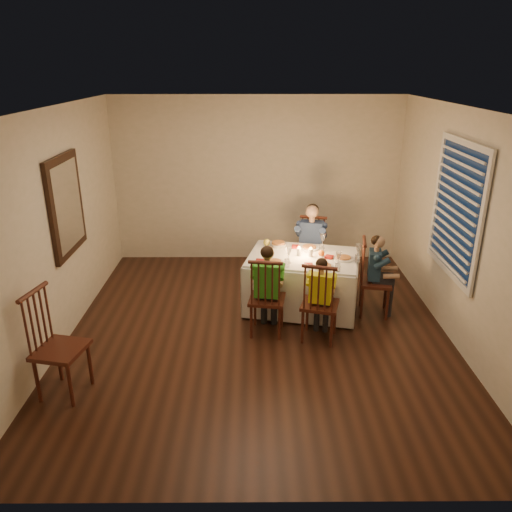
{
  "coord_description": "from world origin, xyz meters",
  "views": [
    {
      "loc": [
        -0.07,
        -5.28,
        3.03
      ],
      "look_at": [
        -0.03,
        0.15,
        0.93
      ],
      "focal_mm": 35.0,
      "sensor_mm": 36.0,
      "label": 1
    }
  ],
  "objects_px": {
    "chair_adult": "(309,284)",
    "child_teal": "(372,313)",
    "child_yellow": "(318,338)",
    "child_green": "(267,332)",
    "chair_end": "(372,313)",
    "chair_near_right": "(318,338)",
    "adult": "(309,284)",
    "chair_near_left": "(267,332)",
    "chair_extra": "(68,392)",
    "dining_table": "(302,271)",
    "serving_bowl": "(278,245)"
  },
  "relations": [
    {
      "from": "dining_table",
      "to": "serving_bowl",
      "type": "distance_m",
      "value": 0.52
    },
    {
      "from": "chair_near_right",
      "to": "serving_bowl",
      "type": "relative_size",
      "value": 4.61
    },
    {
      "from": "child_teal",
      "to": "serving_bowl",
      "type": "distance_m",
      "value": 1.52
    },
    {
      "from": "adult",
      "to": "child_green",
      "type": "relative_size",
      "value": 1.08
    },
    {
      "from": "chair_near_left",
      "to": "serving_bowl",
      "type": "relative_size",
      "value": 4.61
    },
    {
      "from": "dining_table",
      "to": "chair_extra",
      "type": "height_order",
      "value": "dining_table"
    },
    {
      "from": "dining_table",
      "to": "chair_near_left",
      "type": "distance_m",
      "value": 0.96
    },
    {
      "from": "chair_extra",
      "to": "adult",
      "type": "bearing_deg",
      "value": -34.1
    },
    {
      "from": "chair_near_left",
      "to": "chair_near_right",
      "type": "height_order",
      "value": "same"
    },
    {
      "from": "chair_adult",
      "to": "chair_near_left",
      "type": "bearing_deg",
      "value": -100.59
    },
    {
      "from": "child_teal",
      "to": "chair_near_left",
      "type": "bearing_deg",
      "value": 119.58
    },
    {
      "from": "child_green",
      "to": "chair_end",
      "type": "bearing_deg",
      "value": -152.08
    },
    {
      "from": "child_yellow",
      "to": "child_teal",
      "type": "xyz_separation_m",
      "value": [
        0.79,
        0.64,
        0.0
      ]
    },
    {
      "from": "chair_near_left",
      "to": "chair_end",
      "type": "distance_m",
      "value": 1.47
    },
    {
      "from": "dining_table",
      "to": "child_teal",
      "type": "xyz_separation_m",
      "value": [
        0.91,
        -0.17,
        -0.52
      ]
    },
    {
      "from": "chair_extra",
      "to": "child_green",
      "type": "bearing_deg",
      "value": -47.82
    },
    {
      "from": "chair_near_left",
      "to": "serving_bowl",
      "type": "bearing_deg",
      "value": -91.44
    },
    {
      "from": "child_teal",
      "to": "adult",
      "type": "bearing_deg",
      "value": 48.93
    },
    {
      "from": "chair_end",
      "to": "child_green",
      "type": "distance_m",
      "value": 1.47
    },
    {
      "from": "child_green",
      "to": "chair_adult",
      "type": "bearing_deg",
      "value": -106.84
    },
    {
      "from": "dining_table",
      "to": "chair_adult",
      "type": "height_order",
      "value": "dining_table"
    },
    {
      "from": "chair_adult",
      "to": "chair_end",
      "type": "height_order",
      "value": "same"
    },
    {
      "from": "adult",
      "to": "chair_extra",
      "type": "bearing_deg",
      "value": -121.38
    },
    {
      "from": "chair_near_right",
      "to": "child_yellow",
      "type": "distance_m",
      "value": 0.0
    },
    {
      "from": "serving_bowl",
      "to": "child_teal",
      "type": "bearing_deg",
      "value": -22.91
    },
    {
      "from": "chair_adult",
      "to": "child_teal",
      "type": "distance_m",
      "value": 1.16
    },
    {
      "from": "chair_near_left",
      "to": "chair_extra",
      "type": "bearing_deg",
      "value": 38.65
    },
    {
      "from": "chair_near_right",
      "to": "child_yellow",
      "type": "relative_size",
      "value": 0.97
    },
    {
      "from": "chair_near_right",
      "to": "adult",
      "type": "height_order",
      "value": "adult"
    },
    {
      "from": "child_green",
      "to": "child_yellow",
      "type": "relative_size",
      "value": 1.09
    },
    {
      "from": "chair_adult",
      "to": "serving_bowl",
      "type": "distance_m",
      "value": 0.98
    },
    {
      "from": "dining_table",
      "to": "chair_extra",
      "type": "xyz_separation_m",
      "value": [
        -2.47,
        -1.82,
        -0.52
      ]
    },
    {
      "from": "chair_adult",
      "to": "chair_extra",
      "type": "relative_size",
      "value": 0.91
    },
    {
      "from": "chair_near_left",
      "to": "chair_end",
      "type": "bearing_deg",
      "value": -152.08
    },
    {
      "from": "chair_extra",
      "to": "serving_bowl",
      "type": "distance_m",
      "value": 3.16
    },
    {
      "from": "chair_near_right",
      "to": "child_teal",
      "type": "relative_size",
      "value": 0.94
    },
    {
      "from": "adult",
      "to": "child_green",
      "type": "xyz_separation_m",
      "value": [
        -0.66,
        -1.4,
        0.0
      ]
    },
    {
      "from": "chair_near_left",
      "to": "chair_extra",
      "type": "xyz_separation_m",
      "value": [
        -2.0,
        -1.16,
        0.0
      ]
    },
    {
      "from": "adult",
      "to": "child_teal",
      "type": "xyz_separation_m",
      "value": [
        0.73,
        -0.91,
        0.0
      ]
    },
    {
      "from": "chair_adult",
      "to": "child_teal",
      "type": "bearing_deg",
      "value": -36.47
    },
    {
      "from": "chair_end",
      "to": "serving_bowl",
      "type": "xyz_separation_m",
      "value": [
        -1.21,
        0.51,
        0.76
      ]
    },
    {
      "from": "adult",
      "to": "serving_bowl",
      "type": "distance_m",
      "value": 0.98
    },
    {
      "from": "child_green",
      "to": "adult",
      "type": "bearing_deg",
      "value": -106.84
    },
    {
      "from": "chair_near_right",
      "to": "chair_extra",
      "type": "relative_size",
      "value": 0.91
    },
    {
      "from": "chair_end",
      "to": "child_yellow",
      "type": "relative_size",
      "value": 0.97
    },
    {
      "from": "chair_adult",
      "to": "serving_bowl",
      "type": "relative_size",
      "value": 4.61
    },
    {
      "from": "dining_table",
      "to": "chair_near_right",
      "type": "relative_size",
      "value": 1.6
    },
    {
      "from": "chair_end",
      "to": "child_teal",
      "type": "xyz_separation_m",
      "value": [
        0.0,
        0.0,
        0.0
      ]
    },
    {
      "from": "chair_near_right",
      "to": "child_teal",
      "type": "bearing_deg",
      "value": -124.99
    },
    {
      "from": "chair_near_right",
      "to": "chair_extra",
      "type": "height_order",
      "value": "chair_extra"
    }
  ]
}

